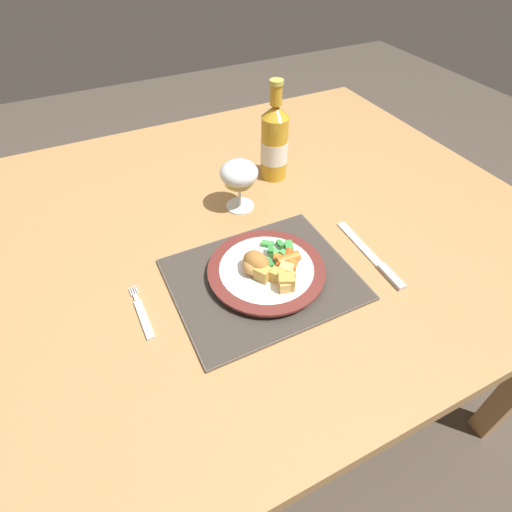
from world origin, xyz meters
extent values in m
plane|color=#4C4238|center=(0.00, 0.00, 0.00)|extent=(6.00, 6.00, 0.00)
cube|color=#AD7F4C|center=(0.00, 0.00, 0.72)|extent=(1.33, 1.10, 0.04)
cube|color=#AD7F4C|center=(-0.61, 0.49, 0.35)|extent=(0.06, 0.06, 0.70)
cube|color=#AD7F4C|center=(0.61, 0.49, 0.35)|extent=(0.06, 0.06, 0.70)
cube|color=brown|center=(-0.05, -0.19, 0.74)|extent=(0.35, 0.28, 0.01)
cube|color=#3C352E|center=(-0.05, -0.19, 0.75)|extent=(0.34, 0.28, 0.00)
cylinder|color=white|center=(-0.04, -0.19, 0.75)|extent=(0.19, 0.19, 0.01)
cylinder|color=maroon|center=(-0.04, -0.19, 0.76)|extent=(0.23, 0.23, 0.01)
cylinder|color=white|center=(-0.04, -0.19, 0.77)|extent=(0.18, 0.18, 0.00)
ellipsoid|color=tan|center=(-0.07, -0.18, 0.78)|extent=(0.07, 0.07, 0.03)
ellipsoid|color=#A87033|center=(-0.06, -0.18, 0.79)|extent=(0.06, 0.07, 0.04)
cube|color=green|center=(-0.02, -0.19, 0.77)|extent=(0.02, 0.02, 0.01)
cube|color=#4CA84C|center=(-0.01, -0.17, 0.77)|extent=(0.02, 0.03, 0.01)
cube|color=green|center=(0.02, -0.16, 0.77)|extent=(0.02, 0.03, 0.01)
cube|color=#338438|center=(-0.02, -0.16, 0.78)|extent=(0.02, 0.02, 0.01)
cube|color=green|center=(0.00, -0.18, 0.77)|extent=(0.01, 0.03, 0.01)
cube|color=green|center=(-0.01, -0.17, 0.77)|extent=(0.02, 0.02, 0.01)
cube|color=#4CA84C|center=(0.01, -0.18, 0.77)|extent=(0.02, 0.02, 0.01)
cube|color=#4CA84C|center=(0.00, -0.18, 0.78)|extent=(0.02, 0.02, 0.01)
cube|color=#338438|center=(-0.01, -0.19, 0.77)|extent=(0.03, 0.03, 0.01)
cube|color=#338438|center=(0.01, -0.15, 0.77)|extent=(0.01, 0.02, 0.01)
cube|color=green|center=(0.00, -0.18, 0.77)|extent=(0.02, 0.02, 0.01)
cube|color=#338438|center=(-0.04, -0.19, 0.77)|extent=(0.01, 0.02, 0.01)
cube|color=green|center=(-0.01, -0.13, 0.77)|extent=(0.03, 0.03, 0.01)
cylinder|color=orange|center=(0.00, -0.20, 0.78)|extent=(0.05, 0.02, 0.02)
cylinder|color=orange|center=(-0.01, -0.20, 0.77)|extent=(0.04, 0.05, 0.02)
cylinder|color=#CC5119|center=(-0.01, -0.21, 0.77)|extent=(0.03, 0.04, 0.02)
cylinder|color=#CC5119|center=(0.00, -0.19, 0.78)|extent=(0.04, 0.05, 0.02)
cube|color=silver|center=(-0.29, -0.19, 0.74)|extent=(0.01, 0.09, 0.01)
cube|color=silver|center=(-0.29, -0.13, 0.74)|extent=(0.01, 0.02, 0.01)
cube|color=silver|center=(-0.28, -0.11, 0.74)|extent=(0.00, 0.02, 0.00)
cube|color=silver|center=(-0.29, -0.11, 0.74)|extent=(0.00, 0.02, 0.00)
cube|color=silver|center=(-0.29, -0.11, 0.74)|extent=(0.00, 0.02, 0.00)
cube|color=silver|center=(-0.30, -0.11, 0.74)|extent=(0.00, 0.02, 0.00)
cube|color=silver|center=(0.18, -0.19, 0.74)|extent=(0.02, 0.15, 0.00)
cube|color=#B2B2B7|center=(0.18, -0.30, 0.74)|extent=(0.02, 0.07, 0.01)
cylinder|color=silver|center=(0.01, 0.04, 0.74)|extent=(0.07, 0.07, 0.00)
cylinder|color=silver|center=(0.01, 0.04, 0.78)|extent=(0.01, 0.01, 0.06)
ellipsoid|color=silver|center=(0.01, 0.04, 0.83)|extent=(0.09, 0.09, 0.06)
cylinder|color=#EACC66|center=(0.01, 0.04, 0.82)|extent=(0.07, 0.07, 0.02)
cylinder|color=gold|center=(0.14, 0.13, 0.82)|extent=(0.07, 0.07, 0.16)
cone|color=gold|center=(0.14, 0.13, 0.92)|extent=(0.07, 0.07, 0.03)
cylinder|color=gold|center=(0.14, 0.13, 0.95)|extent=(0.03, 0.03, 0.05)
cylinder|color=#BFB74C|center=(0.14, 0.13, 0.98)|extent=(0.03, 0.03, 0.01)
cylinder|color=white|center=(0.14, 0.13, 0.81)|extent=(0.07, 0.07, 0.06)
cube|color=gold|center=(-0.03, -0.25, 0.78)|extent=(0.04, 0.04, 0.03)
cube|color=gold|center=(-0.06, -0.21, 0.78)|extent=(0.03, 0.04, 0.03)
cube|color=#E5BC66|center=(-0.04, -0.25, 0.78)|extent=(0.02, 0.03, 0.02)
cube|color=gold|center=(-0.02, -0.24, 0.78)|extent=(0.02, 0.03, 0.02)
cube|color=gold|center=(-0.04, -0.23, 0.78)|extent=(0.03, 0.03, 0.02)
cube|color=#E5BC66|center=(-0.02, -0.22, 0.78)|extent=(0.03, 0.03, 0.03)
camera|label=1|loc=(-0.30, -0.67, 1.32)|focal=28.00mm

